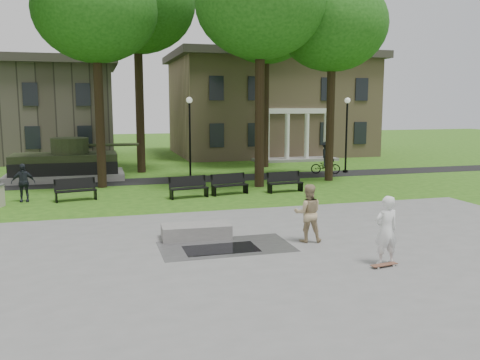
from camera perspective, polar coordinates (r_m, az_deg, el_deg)
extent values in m
plane|color=#295714|center=(17.91, -0.13, -5.41)|extent=(120.00, 120.00, 0.00)
cube|color=gray|center=(13.35, 5.76, -10.29)|extent=(22.00, 16.00, 0.02)
cube|color=black|center=(29.44, -6.44, 0.04)|extent=(44.00, 2.60, 0.01)
cube|color=#9E8460|center=(45.20, 3.23, 8.08)|extent=(16.00, 11.00, 8.00)
cube|color=#38332D|center=(45.38, 3.27, 13.52)|extent=(17.00, 12.00, 0.60)
cube|color=silver|center=(40.04, 5.80, 7.72)|extent=(6.00, 0.30, 0.40)
cube|color=#4C443D|center=(43.71, -24.25, 6.82)|extent=(15.00, 10.00, 7.20)
cylinder|color=black|center=(27.25, -15.51, 7.54)|extent=(0.48, 0.48, 8.00)
ellipsoid|color=#194810|center=(27.65, -15.94, 17.95)|extent=(6.20, 6.20, 5.27)
cylinder|color=black|center=(26.54, 2.22, 8.17)|extent=(0.50, 0.50, 8.32)
ellipsoid|color=#194810|center=(27.02, 2.29, 19.27)|extent=(6.60, 6.60, 5.61)
cylinder|color=black|center=(29.16, 10.11, 7.45)|extent=(0.46, 0.46, 7.68)
ellipsoid|color=#194810|center=(29.47, 10.37, 16.81)|extent=(6.00, 6.00, 5.10)
cylinder|color=black|center=(32.86, -11.21, 8.91)|extent=(0.54, 0.54, 9.28)
ellipsoid|color=#194810|center=(33.43, -11.52, 18.90)|extent=(7.20, 7.20, 6.12)
cylinder|color=black|center=(35.08, 2.86, 8.50)|extent=(0.50, 0.50, 8.64)
ellipsoid|color=#194810|center=(35.50, 2.93, 17.25)|extent=(6.40, 6.40, 5.44)
cylinder|color=black|center=(29.58, -5.65, 4.37)|extent=(0.12, 0.12, 4.40)
sphere|color=silver|center=(29.51, -5.71, 8.92)|extent=(0.36, 0.36, 0.36)
cylinder|color=black|center=(29.81, -5.59, 0.30)|extent=(0.32, 0.32, 0.16)
cylinder|color=black|center=(32.84, 11.85, 4.63)|extent=(0.12, 0.12, 4.40)
sphere|color=silver|center=(32.78, 11.97, 8.73)|extent=(0.36, 0.36, 0.36)
cylinder|color=black|center=(33.05, 11.74, 0.96)|extent=(0.32, 0.32, 0.16)
cube|color=gray|center=(31.07, -18.97, 0.43)|extent=(6.50, 3.40, 0.40)
cube|color=#2B321A|center=(30.98, -19.04, 1.81)|extent=(5.80, 2.80, 1.10)
cube|color=black|center=(29.67, -19.16, 1.14)|extent=(5.80, 0.35, 0.70)
cube|color=black|center=(32.34, -18.89, 1.72)|extent=(5.80, 0.35, 0.70)
cylinder|color=#2B321A|center=(30.87, -18.57, 3.67)|extent=(2.10, 2.10, 0.90)
cylinder|color=#2B321A|center=(30.85, -14.29, 3.85)|extent=(3.20, 0.18, 0.18)
cube|color=black|center=(15.32, -2.14, -7.73)|extent=(2.20, 1.20, 0.00)
cube|color=gray|center=(16.52, -4.95, -5.75)|extent=(2.25, 1.11, 0.45)
cube|color=brown|center=(14.21, 15.87, -9.23)|extent=(0.80, 0.32, 0.07)
imported|color=white|center=(14.21, 16.08, -5.44)|extent=(0.70, 0.48, 1.88)
imported|color=tan|center=(16.05, 7.64, -3.69)|extent=(1.03, 0.89, 1.83)
imported|color=#1F2329|center=(24.50, -23.17, -0.28)|extent=(1.02, 0.44, 1.72)
imported|color=black|center=(32.21, 9.59, 1.54)|extent=(1.91, 1.24, 0.95)
imported|color=black|center=(32.13, 9.62, 2.90)|extent=(0.92, 1.16, 1.58)
cube|color=black|center=(23.98, -17.95, -1.18)|extent=(1.85, 0.79, 0.05)
cube|color=black|center=(24.15, -17.97, -0.39)|extent=(1.80, 0.50, 0.50)
cube|color=black|center=(24.06, -19.95, -1.78)|extent=(0.15, 0.45, 0.45)
cube|color=black|center=(23.99, -15.90, -1.63)|extent=(0.15, 0.45, 0.45)
cube|color=black|center=(23.61, -5.75, -0.95)|extent=(1.85, 0.73, 0.05)
cube|color=black|center=(23.78, -5.85, -0.15)|extent=(1.80, 0.44, 0.50)
cube|color=black|center=(23.52, -7.78, -1.57)|extent=(0.13, 0.45, 0.45)
cube|color=black|center=(23.81, -3.73, -1.39)|extent=(0.13, 0.45, 0.45)
cube|color=black|center=(24.38, -1.14, -0.61)|extent=(1.85, 0.80, 0.05)
cube|color=black|center=(24.54, -1.27, 0.16)|extent=(1.79, 0.51, 0.50)
cube|color=black|center=(24.21, -3.08, -1.22)|extent=(0.15, 0.45, 0.45)
cube|color=black|center=(24.64, 0.78, -1.04)|extent=(0.15, 0.45, 0.45)
cube|color=black|center=(25.16, 5.11, -0.36)|extent=(1.84, 0.65, 0.05)
cube|color=black|center=(25.32, 4.95, 0.39)|extent=(1.81, 0.36, 0.50)
cube|color=black|center=(24.91, 3.28, -0.95)|extent=(0.11, 0.45, 0.45)
cube|color=black|center=(25.50, 6.89, -0.77)|extent=(0.11, 0.45, 0.45)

